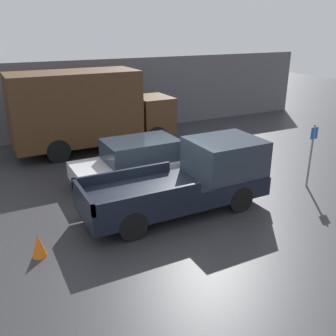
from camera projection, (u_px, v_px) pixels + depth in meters
The scene contains 7 objects.
ground_plane at pixel (160, 214), 11.13m from camera, with size 60.00×60.00×0.00m, color #2D2D30.
building_wall at pixel (74, 99), 18.38m from camera, with size 28.00×0.15×3.71m.
pickup_truck at pixel (193, 179), 11.23m from camera, with size 5.58×1.99×2.03m.
car at pixel (139, 161), 13.09m from camera, with size 4.51×1.88×1.58m.
delivery_truck at pixel (87, 109), 16.27m from camera, with size 7.07×2.36×3.48m.
parking_sign at pixel (311, 152), 12.66m from camera, with size 0.30×0.07×2.21m.
traffic_cone at pixel (39, 246), 9.01m from camera, with size 0.36×0.36×0.59m.
Camera 1 is at (-4.34, -8.90, 5.26)m, focal length 40.00 mm.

